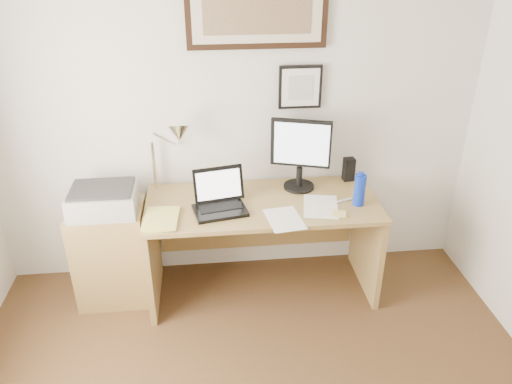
{
  "coord_description": "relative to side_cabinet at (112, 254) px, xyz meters",
  "views": [
    {
      "loc": [
        -0.21,
        -1.35,
        2.4
      ],
      "look_at": [
        0.09,
        1.43,
        0.94
      ],
      "focal_mm": 35.0,
      "sensor_mm": 36.0,
      "label": 1
    }
  ],
  "objects": [
    {
      "name": "printer",
      "position": [
        0.01,
        -0.03,
        0.45
      ],
      "size": [
        0.44,
        0.34,
        0.18
      ],
      "color": "#AAAAAD",
      "rests_on": "side_cabinet"
    },
    {
      "name": "desk",
      "position": [
        1.07,
        0.04,
        0.15
      ],
      "size": [
        1.6,
        0.7,
        0.75
      ],
      "color": "olive",
      "rests_on": "floor"
    },
    {
      "name": "picture_small",
      "position": [
        1.37,
        0.29,
        1.09
      ],
      "size": [
        0.3,
        0.03,
        0.3
      ],
      "color": "black",
      "rests_on": "wall_back"
    },
    {
      "name": "book",
      "position": [
        0.28,
        -0.22,
        0.4
      ],
      "size": [
        0.24,
        0.31,
        0.02
      ],
      "primitive_type": "imported",
      "rotation": [
        0.0,
        0.0,
        -0.07
      ],
      "color": "#D0CA62",
      "rests_on": "desk"
    },
    {
      "name": "lcd_monitor",
      "position": [
        1.36,
        0.13,
        0.68
      ],
      "size": [
        0.41,
        0.22,
        0.52
      ],
      "color": "black",
      "rests_on": "desk"
    },
    {
      "name": "wall_back",
      "position": [
        0.92,
        0.32,
        0.89
      ],
      "size": [
        3.5,
        0.02,
        2.5
      ],
      "primitive_type": "cube",
      "color": "silver",
      "rests_on": "ground"
    },
    {
      "name": "bottle_cap",
      "position": [
        1.72,
        -0.15,
        0.61
      ],
      "size": [
        0.04,
        0.04,
        0.02
      ],
      "primitive_type": "cylinder",
      "color": "#0E2DB8",
      "rests_on": "water_bottle"
    },
    {
      "name": "paper_sheet_a",
      "position": [
        1.19,
        -0.3,
        0.39
      ],
      "size": [
        0.25,
        0.33,
        0.0
      ],
      "primitive_type": "cube",
      "rotation": [
        0.0,
        0.0,
        0.14
      ],
      "color": "white",
      "rests_on": "desk"
    },
    {
      "name": "marker_pen",
      "position": [
        1.62,
        -0.1,
        0.39
      ],
      "size": [
        0.14,
        0.06,
        0.02
      ],
      "primitive_type": "cylinder",
      "rotation": [
        0.0,
        1.57,
        0.35
      ],
      "color": "silver",
      "rests_on": "desk"
    },
    {
      "name": "speaker",
      "position": [
        1.75,
        0.23,
        0.47
      ],
      "size": [
        0.08,
        0.07,
        0.17
      ],
      "primitive_type": "cube",
      "rotation": [
        0.0,
        0.0,
        0.09
      ],
      "color": "black",
      "rests_on": "desk"
    },
    {
      "name": "water_bottle",
      "position": [
        1.72,
        -0.15,
        0.49
      ],
      "size": [
        0.08,
        0.08,
        0.22
      ],
      "primitive_type": "cylinder",
      "color": "#0E2DB8",
      "rests_on": "desk"
    },
    {
      "name": "picture_large",
      "position": [
        1.07,
        0.29,
        1.59
      ],
      "size": [
        0.92,
        0.04,
        0.47
      ],
      "color": "black",
      "rests_on": "wall_back"
    },
    {
      "name": "laptop",
      "position": [
        0.78,
        -0.11,
        0.44
      ],
      "size": [
        0.38,
        0.36,
        0.26
      ],
      "color": "black",
      "rests_on": "desk"
    },
    {
      "name": "paper_sheet_b",
      "position": [
        1.46,
        -0.16,
        0.39
      ],
      "size": [
        0.29,
        0.36,
        0.0
      ],
      "primitive_type": "cube",
      "rotation": [
        0.0,
        0.0,
        -0.19
      ],
      "color": "white",
      "rests_on": "desk"
    },
    {
      "name": "side_cabinet",
      "position": [
        0.0,
        0.0,
        0.0
      ],
      "size": [
        0.5,
        0.4,
        0.73
      ],
      "primitive_type": "cube",
      "color": "olive",
      "rests_on": "floor"
    },
    {
      "name": "desk_lamp",
      "position": [
        0.51,
        0.13,
        0.82
      ],
      "size": [
        0.29,
        0.27,
        0.53
      ],
      "color": "white",
      "rests_on": "desk"
    },
    {
      "name": "sticky_pad",
      "position": [
        1.55,
        -0.28,
        0.39
      ],
      "size": [
        0.1,
        0.1,
        0.01
      ],
      "primitive_type": "cube",
      "rotation": [
        0.0,
        0.0,
        -0.24
      ],
      "color": "#E5CE6C",
      "rests_on": "desk"
    }
  ]
}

